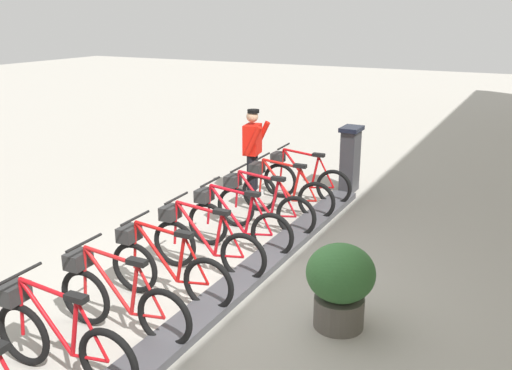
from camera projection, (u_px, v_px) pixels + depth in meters
The scene contains 13 objects.
ground_plane at pixel (236, 289), 7.11m from camera, with size 60.00×60.00×0.00m, color #AEAA9F.
dock_rail_base at pixel (236, 285), 7.09m from camera, with size 0.44×8.45×0.10m, color #47474C.
payment_kiosk at pixel (350, 158), 10.84m from camera, with size 0.36×0.52×1.28m.
bike_docked_0 at pixel (303, 179), 10.33m from camera, with size 1.72×0.54×1.02m.
bike_docked_1 at pixel (283, 191), 9.61m from camera, with size 1.72×0.54×1.02m.
bike_docked_2 at pixel (261, 206), 8.89m from camera, with size 1.72×0.54×1.02m.
bike_docked_3 at pixel (235, 223), 8.17m from camera, with size 1.72×0.54×1.02m.
bike_docked_4 at pixel (203, 243), 7.45m from camera, with size 1.72×0.54×1.02m.
bike_docked_5 at pixel (165, 267), 6.73m from camera, with size 1.72×0.54×1.02m.
bike_docked_6 at pixel (117, 298), 6.01m from camera, with size 1.72×0.54×1.02m.
bike_docked_7 at pixel (57, 337), 5.28m from camera, with size 1.72×0.54×1.02m.
worker_near_rack at pixel (253, 149), 10.49m from camera, with size 0.49×0.67×1.66m.
planter_bush at pixel (340, 282), 6.12m from camera, with size 0.76×0.76×0.97m.
Camera 1 is at (-3.18, 5.56, 3.36)m, focal length 39.28 mm.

